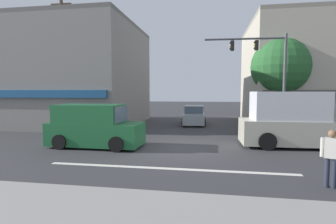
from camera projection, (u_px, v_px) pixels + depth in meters
ground_plane at (180, 148)px, 12.79m from camera, size 120.00×120.00×0.00m
lane_marking_stripe at (168, 169)px, 9.35m from camera, size 9.00×0.24×0.01m
building_left_block at (66, 75)px, 22.55m from camera, size 12.37×10.50×8.30m
building_right_corner at (322, 73)px, 22.29m from camera, size 12.27×11.01×8.59m
street_tree at (280, 67)px, 18.47m from camera, size 4.06×4.06×6.54m
utility_pole_near_left at (63, 64)px, 17.31m from camera, size 1.40×0.22×8.82m
traffic_light_mast at (268, 68)px, 15.85m from camera, size 4.89×0.36×6.20m
sedan_crossing_center at (194, 116)px, 21.97m from camera, size 2.03×4.17×1.58m
van_approaching_near at (94, 127)px, 13.03m from camera, size 4.64×2.13×2.11m
box_truck_parked_curbside at (295, 122)px, 12.98m from camera, size 5.67×2.40×2.75m
pedestrian_foreground_with_bag at (332, 155)px, 7.42m from camera, size 0.65×0.49×1.67m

